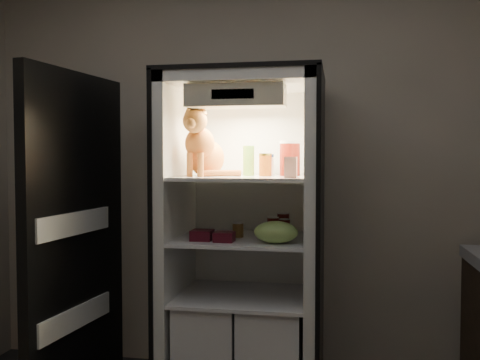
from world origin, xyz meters
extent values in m
plane|color=beige|center=(0.00, 1.80, 1.35)|extent=(3.60, 0.00, 3.60)
cube|color=white|center=(0.00, 1.67, 0.93)|extent=(0.85, 0.06, 1.85)
cube|color=white|center=(-0.40, 1.35, 0.93)|extent=(0.06, 0.70, 1.85)
cube|color=white|center=(0.40, 1.35, 0.93)|extent=(0.06, 0.70, 1.85)
cube|color=white|center=(0.00, 1.35, 1.82)|extent=(0.85, 0.70, 0.06)
cube|color=black|center=(-0.44, 1.35, 0.93)|extent=(0.02, 0.72, 1.87)
cube|color=black|center=(0.44, 1.35, 0.93)|extent=(0.02, 0.72, 1.87)
cube|color=black|center=(0.00, 1.35, 1.86)|extent=(0.90, 0.72, 0.02)
cube|color=white|center=(0.00, 1.32, 1.28)|extent=(0.73, 0.62, 0.02)
cube|color=white|center=(0.00, 1.32, 0.93)|extent=(0.73, 0.62, 0.02)
cube|color=white|center=(-0.18, 1.32, 0.35)|extent=(0.34, 0.58, 0.48)
cube|color=white|center=(0.18, 1.32, 0.35)|extent=(0.34, 0.58, 0.48)
cube|color=white|center=(0.00, 1.32, 0.60)|extent=(0.73, 0.62, 0.02)
cube|color=beige|center=(0.00, 1.11, 1.72)|extent=(0.52, 0.18, 0.12)
cube|color=black|center=(0.00, 1.02, 1.72)|extent=(0.22, 0.01, 0.05)
cube|color=black|center=(-0.85, 0.98, 0.93)|extent=(0.15, 0.87, 1.85)
cube|color=white|center=(-0.84, 0.93, 0.55)|extent=(0.13, 0.64, 0.12)
cube|color=white|center=(-0.84, 0.93, 1.05)|extent=(0.13, 0.64, 0.12)
ellipsoid|color=#C15A18|center=(-0.22, 1.35, 1.39)|extent=(0.24, 0.28, 0.21)
ellipsoid|color=#C15A18|center=(-0.23, 1.25, 1.47)|extent=(0.19, 0.17, 0.18)
sphere|color=#BE6A25|center=(-0.24, 1.18, 1.60)|extent=(0.15, 0.15, 0.13)
sphere|color=#BE6A25|center=(-0.25, 1.13, 1.58)|extent=(0.06, 0.06, 0.06)
cone|color=#BE6A25|center=(-0.28, 1.20, 1.66)|extent=(0.06, 0.06, 0.06)
cone|color=#BE6A25|center=(-0.20, 1.19, 1.66)|extent=(0.06, 0.06, 0.06)
cylinder|color=#C15A18|center=(-0.27, 1.19, 1.36)|extent=(0.03, 0.03, 0.13)
cylinder|color=#C15A18|center=(-0.21, 1.18, 1.36)|extent=(0.03, 0.03, 0.13)
cylinder|color=#C15A18|center=(-0.12, 1.24, 1.31)|extent=(0.24, 0.11, 0.03)
cylinder|color=green|center=(0.02, 1.40, 1.37)|extent=(0.07, 0.07, 0.16)
cylinder|color=green|center=(0.02, 1.40, 1.46)|extent=(0.07, 0.07, 0.01)
cylinder|color=white|center=(0.11, 1.51, 1.34)|extent=(0.09, 0.09, 0.11)
cylinder|color=#174AA6|center=(0.11, 1.51, 1.41)|extent=(0.09, 0.09, 0.02)
cylinder|color=maroon|center=(0.12, 1.35, 1.35)|extent=(0.07, 0.07, 0.12)
cylinder|color=#AA972D|center=(0.12, 1.35, 1.41)|extent=(0.07, 0.07, 0.01)
cylinder|color=#A92616|center=(0.26, 1.44, 1.38)|extent=(0.12, 0.12, 0.19)
cylinder|color=white|center=(0.26, 1.44, 1.48)|extent=(0.12, 0.12, 0.02)
cube|color=white|center=(0.29, 1.13, 1.35)|extent=(0.06, 0.06, 0.11)
cylinder|color=black|center=(0.22, 1.44, 1.00)|extent=(0.07, 0.07, 0.13)
cylinder|color=#B2B2B2|center=(0.22, 1.44, 1.07)|extent=(0.07, 0.07, 0.00)
cylinder|color=black|center=(0.24, 1.30, 0.99)|extent=(0.06, 0.06, 0.11)
cylinder|color=#B2B2B2|center=(0.24, 1.30, 1.05)|extent=(0.06, 0.06, 0.00)
cylinder|color=black|center=(0.18, 1.29, 1.00)|extent=(0.07, 0.07, 0.12)
cylinder|color=#B2B2B2|center=(0.18, 1.29, 1.06)|extent=(0.07, 0.07, 0.00)
cylinder|color=brown|center=(-0.03, 1.32, 0.98)|extent=(0.06, 0.06, 0.08)
cylinder|color=#B2B2B2|center=(-0.03, 1.32, 1.02)|extent=(0.06, 0.06, 0.01)
ellipsoid|color=#82B253|center=(0.21, 1.15, 1.00)|extent=(0.24, 0.17, 0.12)
cube|color=#4F0D1D|center=(-0.20, 1.17, 0.97)|extent=(0.11, 0.11, 0.06)
cube|color=#4F0D1D|center=(-0.07, 1.15, 0.97)|extent=(0.11, 0.11, 0.05)
camera|label=1|loc=(0.53, -1.66, 1.40)|focal=40.00mm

